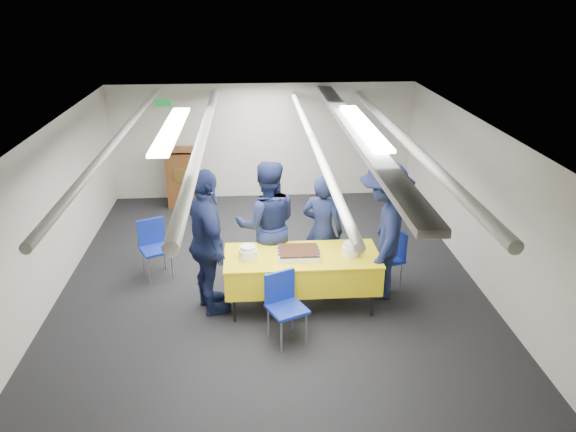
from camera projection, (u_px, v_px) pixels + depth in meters
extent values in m
plane|color=black|center=(271.00, 276.00, 8.44)|extent=(7.00, 7.00, 0.00)
cube|color=beige|center=(263.00, 142.00, 11.22)|extent=(6.00, 0.02, 2.30)
cube|color=beige|center=(55.00, 210.00, 7.81)|extent=(0.02, 7.00, 2.30)
cube|color=beige|center=(474.00, 199.00, 8.20)|extent=(0.02, 7.00, 2.30)
cube|color=white|center=(269.00, 126.00, 7.57)|extent=(6.00, 7.00, 0.02)
cylinder|color=silver|center=(119.00, 137.00, 7.48)|extent=(0.10, 6.90, 0.10)
cylinder|color=silver|center=(202.00, 138.00, 7.57)|extent=(0.14, 6.90, 0.14)
cylinder|color=silver|center=(313.00, 139.00, 7.68)|extent=(0.10, 6.90, 0.10)
cylinder|color=silver|center=(406.00, 140.00, 7.78)|extent=(0.14, 6.90, 0.14)
cube|color=gray|center=(356.00, 131.00, 7.68)|extent=(0.28, 6.90, 0.08)
cube|color=white|center=(171.00, 129.00, 7.49)|extent=(0.25, 2.60, 0.04)
cube|color=white|center=(364.00, 126.00, 7.66)|extent=(0.25, 2.60, 0.04)
cube|color=#0C591E|center=(163.00, 103.00, 10.77)|extent=(0.30, 0.04, 0.12)
cylinder|color=black|center=(235.00, 309.00, 7.24)|extent=(0.04, 0.04, 0.36)
cylinder|color=black|center=(372.00, 304.00, 7.36)|extent=(0.04, 0.04, 0.36)
cylinder|color=black|center=(235.00, 285.00, 7.83)|extent=(0.04, 0.04, 0.36)
cylinder|color=black|center=(363.00, 280.00, 7.94)|extent=(0.04, 0.04, 0.36)
cube|color=yellow|center=(302.00, 270.00, 7.45)|extent=(2.02, 0.86, 0.39)
cube|color=yellow|center=(302.00, 256.00, 7.37)|extent=(2.04, 0.88, 0.03)
cube|color=white|center=(299.00, 254.00, 7.33)|extent=(0.53, 0.43, 0.06)
cube|color=black|center=(299.00, 251.00, 7.31)|extent=(0.51, 0.40, 0.03)
sphere|color=navy|center=(281.00, 258.00, 7.12)|extent=(0.04, 0.04, 0.04)
sphere|color=navy|center=(280.00, 245.00, 7.47)|extent=(0.04, 0.04, 0.04)
sphere|color=navy|center=(291.00, 258.00, 7.13)|extent=(0.04, 0.04, 0.04)
sphere|color=navy|center=(289.00, 245.00, 7.48)|extent=(0.04, 0.04, 0.04)
sphere|color=navy|center=(300.00, 257.00, 7.13)|extent=(0.04, 0.04, 0.04)
sphere|color=navy|center=(297.00, 244.00, 7.49)|extent=(0.04, 0.04, 0.04)
sphere|color=navy|center=(309.00, 257.00, 7.14)|extent=(0.04, 0.04, 0.04)
sphere|color=navy|center=(306.00, 244.00, 7.49)|extent=(0.04, 0.04, 0.04)
sphere|color=navy|center=(318.00, 257.00, 7.15)|extent=(0.04, 0.04, 0.04)
sphere|color=navy|center=(315.00, 244.00, 7.50)|extent=(0.04, 0.04, 0.04)
sphere|color=navy|center=(279.00, 255.00, 7.20)|extent=(0.04, 0.04, 0.04)
sphere|color=navy|center=(319.00, 253.00, 7.24)|extent=(0.04, 0.04, 0.04)
sphere|color=navy|center=(279.00, 251.00, 7.29)|extent=(0.04, 0.04, 0.04)
sphere|color=navy|center=(318.00, 250.00, 7.33)|extent=(0.04, 0.04, 0.04)
sphere|color=navy|center=(279.00, 248.00, 7.38)|extent=(0.04, 0.04, 0.04)
sphere|color=navy|center=(317.00, 247.00, 7.41)|extent=(0.04, 0.04, 0.04)
cylinder|color=white|center=(248.00, 254.00, 7.25)|extent=(0.24, 0.24, 0.13)
cylinder|color=white|center=(248.00, 248.00, 7.22)|extent=(0.20, 0.20, 0.05)
cylinder|color=white|center=(350.00, 251.00, 7.34)|extent=(0.22, 0.22, 0.13)
cylinder|color=white|center=(351.00, 244.00, 7.30)|extent=(0.18, 0.18, 0.05)
cube|color=brown|center=(182.00, 179.00, 10.94)|extent=(0.55, 0.45, 1.10)
cube|color=brown|center=(180.00, 149.00, 10.68)|extent=(0.62, 0.53, 0.21)
cylinder|color=gold|center=(180.00, 175.00, 10.67)|extent=(0.28, 0.02, 0.28)
cylinder|color=gray|center=(281.00, 337.00, 6.61)|extent=(0.02, 0.02, 0.43)
cylinder|color=gray|center=(306.00, 329.00, 6.76)|extent=(0.02, 0.02, 0.43)
cylinder|color=gray|center=(268.00, 323.00, 6.89)|extent=(0.02, 0.02, 0.43)
cylinder|color=gray|center=(292.00, 315.00, 7.04)|extent=(0.02, 0.02, 0.43)
cube|color=navy|center=(287.00, 309.00, 6.74)|extent=(0.56, 0.56, 0.04)
cube|color=navy|center=(280.00, 286.00, 6.81)|extent=(0.38, 0.20, 0.40)
cylinder|color=gray|center=(368.00, 270.00, 8.15)|extent=(0.02, 0.02, 0.43)
cylinder|color=gray|center=(380.00, 281.00, 7.86)|extent=(0.02, 0.02, 0.43)
cylinder|color=gray|center=(388.00, 266.00, 8.27)|extent=(0.02, 0.02, 0.43)
cylinder|color=gray|center=(401.00, 276.00, 7.98)|extent=(0.02, 0.02, 0.43)
cube|color=navy|center=(385.00, 259.00, 7.98)|extent=(0.53, 0.53, 0.04)
cube|color=navy|center=(398.00, 242.00, 7.96)|extent=(0.16, 0.39, 0.40)
cylinder|color=gray|center=(150.00, 271.00, 8.13)|extent=(0.02, 0.02, 0.43)
cylinder|color=gray|center=(172.00, 266.00, 8.28)|extent=(0.02, 0.02, 0.43)
cylinder|color=gray|center=(143.00, 262.00, 8.40)|extent=(0.02, 0.02, 0.43)
cylinder|color=gray|center=(165.00, 257.00, 8.56)|extent=(0.02, 0.02, 0.43)
cube|color=navy|center=(156.00, 249.00, 8.25)|extent=(0.56, 0.56, 0.04)
cube|color=navy|center=(151.00, 231.00, 8.32)|extent=(0.38, 0.21, 0.40)
imported|color=#0E1433|center=(322.00, 230.00, 7.97)|extent=(0.71, 0.61, 1.65)
imported|color=#0E1433|center=(267.00, 225.00, 7.85)|extent=(0.94, 0.75, 1.87)
imported|color=#0E1433|center=(208.00, 243.00, 7.20)|extent=(0.85, 1.25, 1.97)
imported|color=#0E1433|center=(384.00, 231.00, 7.59)|extent=(1.03, 1.40, 1.94)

